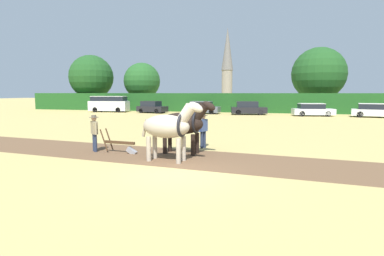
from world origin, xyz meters
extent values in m
plane|color=tan|center=(0.00, 0.00, 0.00)|extent=(240.00, 240.00, 0.00)
cube|color=brown|center=(-5.90, 2.80, 0.00)|extent=(33.99, 6.57, 0.01)
cube|color=#1E511E|center=(0.00, 31.57, 1.29)|extent=(67.02, 1.49, 2.57)
cylinder|color=#4C3823|center=(-25.81, 34.92, 1.62)|extent=(0.44, 0.44, 3.25)
sphere|color=#1E4C1E|center=(-25.81, 34.92, 5.21)|extent=(7.13, 7.13, 7.13)
cylinder|color=#423323|center=(-17.35, 36.18, 1.45)|extent=(0.44, 0.44, 2.90)
sphere|color=#235623|center=(-17.35, 36.18, 4.51)|extent=(5.86, 5.86, 5.86)
cylinder|color=brown|center=(9.46, 37.35, 1.61)|extent=(0.44, 0.44, 3.22)
sphere|color=#1E4C1E|center=(9.46, 37.35, 5.29)|extent=(7.53, 7.53, 7.53)
cylinder|color=gray|center=(-6.68, 58.43, 3.82)|extent=(2.38, 2.38, 7.64)
cone|color=slate|center=(-6.68, 58.43, 12.30)|extent=(2.61, 2.61, 9.33)
ellipsoid|color=#B2A38E|center=(-0.92, 1.57, 1.35)|extent=(1.99, 1.12, 0.89)
cylinder|color=#B2A38E|center=(-0.28, 1.77, 0.47)|extent=(0.18, 0.18, 0.95)
cylinder|color=#B2A38E|center=(-0.32, 1.26, 0.47)|extent=(0.18, 0.18, 0.95)
cylinder|color=#B2A38E|center=(-1.51, 1.89, 0.47)|extent=(0.18, 0.18, 0.95)
cylinder|color=#B2A38E|center=(-1.56, 1.37, 0.47)|extent=(0.18, 0.18, 0.95)
cylinder|color=#B2A38E|center=(-0.11, 1.50, 1.82)|extent=(0.82, 0.49, 0.86)
ellipsoid|color=#B2A38E|center=(0.28, 1.46, 2.10)|extent=(0.70, 0.32, 0.54)
cube|color=gray|center=(0.06, 1.48, 2.01)|extent=(0.40, 0.12, 0.53)
cylinder|color=gray|center=(-1.82, 1.66, 1.25)|extent=(0.31, 0.15, 0.71)
torus|color=black|center=(-0.25, 1.51, 1.42)|extent=(0.19, 0.92, 0.91)
ellipsoid|color=black|center=(-0.78, 3.08, 1.31)|extent=(2.07, 1.15, 0.92)
cylinder|color=black|center=(-0.11, 3.29, 0.45)|extent=(0.18, 0.18, 0.90)
cylinder|color=black|center=(-0.16, 2.76, 0.45)|extent=(0.18, 0.18, 0.90)
cylinder|color=black|center=(-1.40, 3.41, 0.45)|extent=(0.18, 0.18, 0.90)
cylinder|color=black|center=(-1.45, 2.88, 0.45)|extent=(0.18, 0.18, 0.90)
cylinder|color=black|center=(0.07, 3.00, 1.80)|extent=(0.84, 0.51, 0.88)
ellipsoid|color=black|center=(0.46, 2.96, 2.08)|extent=(0.70, 0.32, 0.54)
cube|color=black|center=(0.24, 2.99, 1.99)|extent=(0.41, 0.12, 0.54)
cylinder|color=black|center=(-1.72, 3.17, 1.22)|extent=(0.31, 0.15, 0.71)
torus|color=black|center=(-0.08, 3.02, 1.39)|extent=(0.20, 0.94, 0.93)
cube|color=#4C331E|center=(-3.44, 2.57, 0.45)|extent=(1.51, 0.24, 0.12)
cube|color=#939399|center=(-2.84, 2.51, 0.10)|extent=(0.50, 0.24, 0.39)
cylinder|color=#4C331E|center=(-4.10, 2.83, 0.55)|extent=(0.40, 0.10, 0.96)
cylinder|color=#4C331E|center=(-4.13, 2.44, 0.55)|extent=(0.40, 0.10, 0.96)
cylinder|color=#28334C|center=(-4.71, 2.58, 0.40)|extent=(0.14, 0.14, 0.80)
cylinder|color=#28334C|center=(-4.56, 2.44, 0.40)|extent=(0.14, 0.14, 0.80)
cube|color=tan|center=(-4.63, 2.51, 1.08)|extent=(0.48, 0.46, 0.57)
sphere|color=tan|center=(-4.63, 2.51, 1.48)|extent=(0.22, 0.22, 0.22)
cylinder|color=tan|center=(-4.84, 2.70, 1.06)|extent=(0.09, 0.09, 0.53)
cylinder|color=tan|center=(-4.43, 2.32, 1.06)|extent=(0.09, 0.09, 0.53)
cylinder|color=#665B4C|center=(-4.63, 2.51, 1.54)|extent=(0.41, 0.41, 0.02)
cylinder|color=#665B4C|center=(-4.63, 2.51, 1.59)|extent=(0.21, 0.21, 0.10)
cylinder|color=#28334C|center=(-0.09, 4.68, 0.40)|extent=(0.14, 0.14, 0.81)
cylinder|color=#28334C|center=(-0.18, 4.49, 0.40)|extent=(0.14, 0.14, 0.81)
cube|color=#3D5184|center=(-0.13, 4.58, 1.09)|extent=(0.38, 0.51, 0.57)
sphere|color=tan|center=(-0.13, 4.58, 1.49)|extent=(0.22, 0.22, 0.22)
cylinder|color=#3D5184|center=(-0.01, 4.84, 1.07)|extent=(0.09, 0.09, 0.54)
cylinder|color=#3D5184|center=(-0.25, 4.33, 1.07)|extent=(0.09, 0.09, 0.54)
cylinder|color=#42382D|center=(-0.13, 4.58, 1.56)|extent=(0.42, 0.42, 0.02)
cylinder|color=#42382D|center=(-0.13, 4.58, 1.61)|extent=(0.21, 0.21, 0.10)
cube|color=silver|center=(-18.47, 27.63, 0.84)|extent=(5.45, 2.41, 1.31)
cube|color=black|center=(-18.47, 27.63, 1.81)|extent=(4.80, 2.16, 0.61)
cube|color=silver|center=(-18.47, 27.63, 2.14)|extent=(4.80, 2.16, 0.06)
cylinder|color=black|center=(-16.93, 28.63, 0.35)|extent=(0.71, 0.29, 0.69)
cylinder|color=black|center=(-16.76, 26.98, 0.35)|extent=(0.71, 0.29, 0.69)
cylinder|color=black|center=(-20.19, 28.29, 0.35)|extent=(0.71, 0.29, 0.69)
cylinder|color=black|center=(-20.02, 26.64, 0.35)|extent=(0.71, 0.29, 0.69)
cube|color=black|center=(-12.05, 27.42, 0.52)|extent=(4.12, 2.53, 0.72)
cube|color=black|center=(-12.24, 27.46, 1.19)|extent=(2.58, 2.05, 0.61)
cube|color=black|center=(-12.24, 27.46, 1.52)|extent=(2.58, 2.05, 0.06)
cylinder|color=black|center=(-10.72, 27.96, 0.30)|extent=(0.64, 0.33, 0.60)
cylinder|color=black|center=(-11.04, 26.41, 0.30)|extent=(0.64, 0.33, 0.60)
cylinder|color=black|center=(-13.06, 28.43, 0.30)|extent=(0.64, 0.33, 0.60)
cylinder|color=black|center=(-13.37, 26.88, 0.30)|extent=(0.64, 0.33, 0.60)
cube|color=#565B66|center=(-5.33, 27.73, 0.53)|extent=(4.33, 2.04, 0.72)
cube|color=black|center=(-5.54, 27.74, 1.20)|extent=(2.63, 1.77, 0.61)
cube|color=#565B66|center=(-5.54, 27.74, 1.53)|extent=(2.63, 1.77, 0.06)
cylinder|color=black|center=(-3.97, 28.44, 0.32)|extent=(0.65, 0.26, 0.63)
cylinder|color=black|center=(-4.06, 26.86, 0.32)|extent=(0.65, 0.26, 0.63)
cylinder|color=black|center=(-6.59, 28.59, 0.32)|extent=(0.65, 0.26, 0.63)
cylinder|color=black|center=(-6.68, 27.01, 0.32)|extent=(0.65, 0.26, 0.63)
cube|color=black|center=(0.41, 27.44, 0.54)|extent=(4.42, 2.43, 0.74)
cube|color=black|center=(0.20, 27.40, 1.22)|extent=(2.74, 1.97, 0.63)
cube|color=black|center=(0.20, 27.40, 1.57)|extent=(2.74, 1.97, 0.06)
cylinder|color=black|center=(1.55, 28.41, 0.31)|extent=(0.65, 0.33, 0.62)
cylinder|color=black|center=(1.82, 26.93, 0.31)|extent=(0.65, 0.33, 0.62)
cylinder|color=black|center=(-1.00, 27.95, 0.31)|extent=(0.65, 0.33, 0.62)
cylinder|color=black|center=(-0.74, 26.47, 0.31)|extent=(0.65, 0.33, 0.62)
cube|color=silver|center=(7.61, 27.05, 0.50)|extent=(4.66, 2.44, 0.66)
cube|color=black|center=(7.39, 27.02, 1.11)|extent=(2.87, 2.01, 0.55)
cube|color=silver|center=(7.39, 27.02, 1.41)|extent=(2.87, 2.01, 0.06)
cylinder|color=black|center=(8.85, 28.04, 0.30)|extent=(0.64, 0.31, 0.61)
cylinder|color=black|center=(9.08, 26.46, 0.30)|extent=(0.64, 0.31, 0.61)
cylinder|color=black|center=(6.13, 27.65, 0.30)|extent=(0.64, 0.31, 0.61)
cylinder|color=black|center=(6.36, 26.06, 0.30)|extent=(0.64, 0.31, 0.61)
cube|color=silver|center=(13.66, 26.61, 0.53)|extent=(4.60, 2.57, 0.69)
cube|color=black|center=(13.45, 26.65, 1.16)|extent=(2.86, 2.05, 0.57)
cube|color=silver|center=(13.45, 26.65, 1.47)|extent=(2.86, 2.05, 0.06)
cylinder|color=black|center=(12.50, 27.62, 0.33)|extent=(0.69, 0.35, 0.66)
cylinder|color=black|center=(12.19, 26.15, 0.33)|extent=(0.69, 0.35, 0.66)
camera|label=1|loc=(2.93, -9.17, 2.62)|focal=28.00mm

